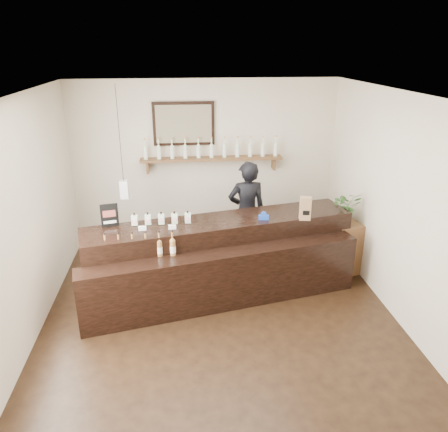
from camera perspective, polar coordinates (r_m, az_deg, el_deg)
name	(u,v)px	position (r m, az deg, el deg)	size (l,w,h in m)	color
ground	(220,314)	(5.89, -0.56, -12.67)	(5.00, 5.00, 0.00)	black
room_shell	(219,191)	(5.13, -0.62, 3.27)	(5.00, 5.00, 5.00)	beige
back_wall_decor	(196,144)	(7.39, -3.64, 9.38)	(2.66, 0.96, 1.69)	brown
counter	(221,261)	(6.12, -0.34, -5.85)	(3.82, 1.77, 1.22)	black
promo_sign	(109,215)	(5.93, -14.73, 0.08)	(0.23, 0.07, 0.32)	black
paper_bag	(305,208)	(6.08, 10.57, 0.99)	(0.16, 0.13, 0.32)	brown
tape_dispenser	(264,217)	(6.03, 5.21, -0.07)	(0.15, 0.07, 0.12)	#173EA6
side_cabinet	(341,246)	(7.01, 15.09, -3.74)	(0.50, 0.62, 0.81)	brown
potted_plant	(346,207)	(6.77, 15.61, 1.19)	(0.43, 0.38, 0.48)	#3B6E2C
shopkeeper	(247,206)	(6.90, 3.00, 1.38)	(0.68, 0.45, 1.87)	black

